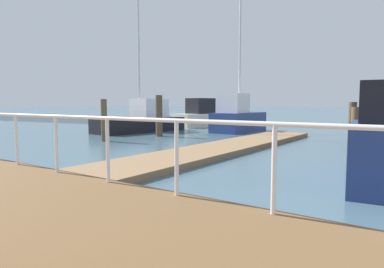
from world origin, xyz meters
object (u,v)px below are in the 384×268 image
(moored_boat_1, at_px, (142,120))
(moored_boat_4, at_px, (207,117))
(moored_boat_3, at_px, (238,117))
(moored_boat_2, at_px, (384,124))

(moored_boat_1, height_order, moored_boat_4, moored_boat_1)
(moored_boat_4, bearing_deg, moored_boat_3, -127.31)
(moored_boat_2, xyz_separation_m, moored_boat_4, (6.56, 12.16, -0.20))
(moored_boat_2, distance_m, moored_boat_4, 13.81)
(moored_boat_3, distance_m, moored_boat_4, 5.32)
(moored_boat_1, relative_size, moored_boat_3, 1.07)
(moored_boat_3, relative_size, moored_boat_4, 1.38)
(moored_boat_1, height_order, moored_boat_2, moored_boat_1)
(moored_boat_3, xyz_separation_m, moored_boat_4, (3.22, 4.23, -0.16))
(moored_boat_2, relative_size, moored_boat_4, 0.86)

